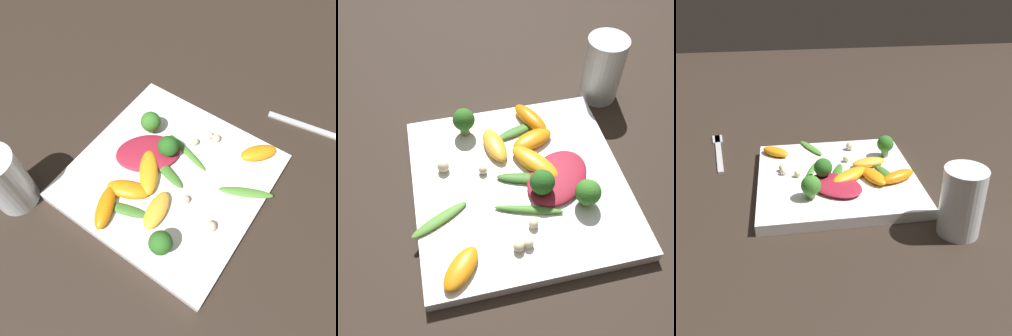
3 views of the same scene
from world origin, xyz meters
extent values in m
plane|color=#2D231C|center=(0.00, 0.00, 0.00)|extent=(2.40, 2.40, 0.00)
cube|color=white|center=(0.00, 0.00, 0.01)|extent=(0.28, 0.28, 0.02)
cylinder|color=white|center=(0.16, -0.17, 0.05)|extent=(0.06, 0.06, 0.11)
cube|color=#B2B2B7|center=(-0.23, 0.16, 0.00)|extent=(0.04, 0.18, 0.01)
cube|color=#B2B2B7|center=(-0.24, 0.23, 0.00)|extent=(0.03, 0.04, 0.01)
ellipsoid|color=maroon|center=(-0.01, -0.05, 0.02)|extent=(0.12, 0.12, 0.01)
ellipsoid|color=#FCAD33|center=(0.06, 0.02, 0.03)|extent=(0.07, 0.04, 0.02)
ellipsoid|color=orange|center=(0.02, -0.03, 0.03)|extent=(0.08, 0.07, 0.02)
ellipsoid|color=orange|center=(0.10, -0.04, 0.03)|extent=(0.07, 0.05, 0.02)
ellipsoid|color=orange|center=(0.06, -0.03, 0.03)|extent=(0.05, 0.07, 0.02)
ellipsoid|color=orange|center=(-0.11, 0.09, 0.03)|extent=(0.06, 0.06, 0.01)
cylinder|color=#84AD5B|center=(-0.05, -0.07, 0.03)|extent=(0.01, 0.01, 0.01)
sphere|color=#387A28|center=(-0.05, -0.07, 0.04)|extent=(0.03, 0.03, 0.03)
cylinder|color=#84AD5B|center=(-0.03, -0.02, 0.03)|extent=(0.01, 0.01, 0.02)
sphere|color=#26601E|center=(-0.03, -0.02, 0.04)|extent=(0.03, 0.03, 0.03)
cylinder|color=#7A9E51|center=(0.10, 0.06, 0.03)|extent=(0.01, 0.01, 0.02)
sphere|color=#2D6B23|center=(0.10, 0.06, 0.04)|extent=(0.03, 0.03, 0.03)
ellipsoid|color=#3D7528|center=(0.00, -0.01, 0.02)|extent=(0.04, 0.08, 0.01)
ellipsoid|color=#518E33|center=(-0.04, 0.11, 0.02)|extent=(0.05, 0.08, 0.01)
ellipsoid|color=#3D7528|center=(0.09, -0.02, 0.02)|extent=(0.04, 0.07, 0.01)
ellipsoid|color=#47842D|center=(-0.05, 0.00, 0.02)|extent=(0.04, 0.09, 0.01)
sphere|color=beige|center=(-0.07, 0.00, 0.02)|extent=(0.01, 0.01, 0.01)
sphere|color=beige|center=(-0.10, 0.02, 0.03)|extent=(0.01, 0.01, 0.01)
sphere|color=beige|center=(0.04, 0.10, 0.03)|extent=(0.02, 0.02, 0.02)
sphere|color=beige|center=(-0.09, 0.01, 0.02)|extent=(0.01, 0.01, 0.01)
sphere|color=beige|center=(0.02, 0.04, 0.02)|extent=(0.01, 0.01, 0.01)
camera|label=1|loc=(0.21, 0.14, 0.45)|focal=35.00mm
camera|label=2|loc=(-0.29, 0.08, 0.44)|focal=42.00mm
camera|label=3|loc=(-0.08, -0.61, 0.36)|focal=42.00mm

